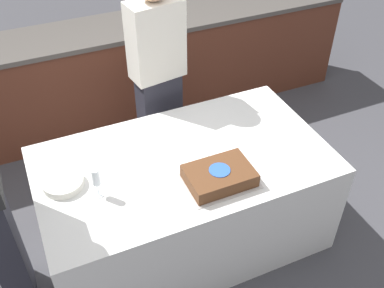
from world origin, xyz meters
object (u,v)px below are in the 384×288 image
Objects in this scene: plate_stack at (63,183)px; wine_glass at (96,178)px; cake at (219,176)px; person_cutting_cake at (158,78)px.

plate_stack is 1.23× the size of wine_glass.
cake is at bearing -14.65° from wine_glass.
plate_stack is at bearing 158.43° from cake.
person_cutting_cake is at bearing 50.98° from wine_glass.
plate_stack is at bearing 137.09° from wine_glass.
cake is at bearing 81.39° from person_cutting_cake.
cake is 1.00m from person_cutting_cake.
cake is 1.79× the size of plate_stack.
person_cutting_cake reaches higher than wine_glass.
plate_stack is 0.25m from wine_glass.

